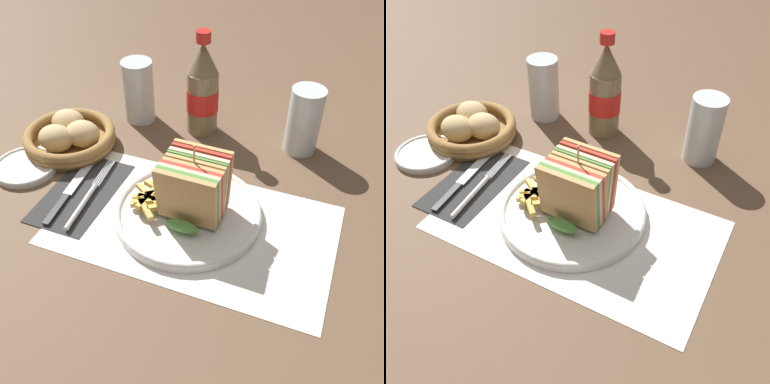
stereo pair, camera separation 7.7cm
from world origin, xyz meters
TOP-DOWN VIEW (x-y plane):
  - ground_plane at (0.00, 0.00)m, footprint 4.00×4.00m
  - placemat at (0.04, -0.03)m, footprint 0.48×0.27m
  - plate_main at (0.03, -0.02)m, footprint 0.26×0.26m
  - club_sandwich at (0.04, -0.02)m, footprint 0.10×0.11m
  - fries_pile at (-0.03, -0.03)m, footprint 0.10×0.09m
  - ketchup_blob at (-0.02, -0.00)m, footprint 0.05×0.04m
  - napkin at (-0.18, -0.03)m, footprint 0.12×0.21m
  - fork at (-0.16, -0.05)m, footprint 0.03×0.19m
  - knife at (-0.20, -0.03)m, footprint 0.03×0.20m
  - coke_bottle_near at (-0.04, 0.25)m, footprint 0.07×0.07m
  - glass_near at (0.17, 0.25)m, footprint 0.07×0.07m
  - glass_far at (-0.19, 0.24)m, footprint 0.07×0.07m
  - bread_basket at (-0.28, 0.09)m, footprint 0.19×0.19m
  - side_saucer at (-0.32, -0.01)m, footprint 0.12×0.12m

SIDE VIEW (x-z plane):
  - ground_plane at x=0.00m, z-range 0.00..0.00m
  - placemat at x=0.04m, z-range 0.00..0.00m
  - napkin at x=-0.18m, z-range 0.00..0.00m
  - knife at x=-0.20m, z-range 0.00..0.01m
  - side_saucer at x=-0.32m, z-range 0.00..0.01m
  - fork at x=-0.16m, z-range 0.00..0.01m
  - plate_main at x=0.03m, z-range 0.00..0.02m
  - bread_basket at x=-0.28m, z-range -0.01..0.06m
  - ketchup_blob at x=-0.02m, z-range 0.02..0.04m
  - fries_pile at x=-0.03m, z-range 0.02..0.04m
  - glass_near at x=0.17m, z-range -0.01..0.13m
  - glass_far at x=-0.19m, z-range -0.01..0.13m
  - club_sandwich at x=0.04m, z-range 0.00..0.14m
  - coke_bottle_near at x=-0.04m, z-range -0.02..0.20m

